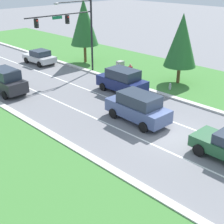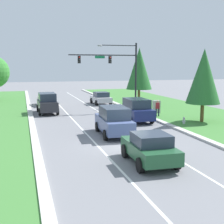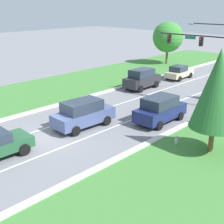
# 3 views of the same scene
# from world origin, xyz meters

# --- Properties ---
(ground_plane) EXTENTS (160.00, 160.00, 0.00)m
(ground_plane) POSITION_xyz_m (0.00, 0.00, 0.00)
(ground_plane) COLOR slate
(curb_strip_right) EXTENTS (0.50, 90.00, 0.15)m
(curb_strip_right) POSITION_xyz_m (5.65, 0.00, 0.07)
(curb_strip_right) COLOR beige
(curb_strip_right) RESTS_ON ground_plane
(curb_strip_left) EXTENTS (0.50, 90.00, 0.15)m
(curb_strip_left) POSITION_xyz_m (-5.65, 0.00, 0.07)
(curb_strip_left) COLOR beige
(curb_strip_left) RESTS_ON ground_plane
(grass_verge_right) EXTENTS (10.00, 90.00, 0.08)m
(grass_verge_right) POSITION_xyz_m (10.90, 0.00, 0.04)
(grass_verge_right) COLOR #427F38
(grass_verge_right) RESTS_ON ground_plane
(lane_stripe_inner_left) EXTENTS (0.14, 81.00, 0.01)m
(lane_stripe_inner_left) POSITION_xyz_m (-1.80, 0.00, 0.00)
(lane_stripe_inner_left) COLOR white
(lane_stripe_inner_left) RESTS_ON ground_plane
(lane_stripe_inner_right) EXTENTS (0.14, 81.00, 0.01)m
(lane_stripe_inner_right) POSITION_xyz_m (1.80, 0.00, 0.00)
(lane_stripe_inner_right) COLOR white
(lane_stripe_inner_right) RESTS_ON ground_plane
(traffic_signal_mast) EXTENTS (7.75, 0.41, 7.62)m
(traffic_signal_mast) POSITION_xyz_m (3.92, 14.73, 5.09)
(traffic_signal_mast) COLOR black
(traffic_signal_mast) RESTS_ON ground_plane
(slate_blue_suv) EXTENTS (2.34, 5.00, 2.13)m
(slate_blue_suv) POSITION_xyz_m (0.10, 2.97, 1.09)
(slate_blue_suv) COLOR #475684
(slate_blue_suv) RESTS_ON ground_plane
(charcoal_suv) EXTENTS (2.13, 4.66, 2.20)m
(charcoal_suv) POSITION_xyz_m (-3.82, 15.06, 1.13)
(charcoal_suv) COLOR #28282D
(charcoal_suv) RESTS_ON ground_plane
(navy_suv) EXTENTS (2.22, 4.69, 2.11)m
(navy_suv) POSITION_xyz_m (3.70, 7.94, 1.07)
(navy_suv) COLOR navy
(navy_suv) RESTS_ON ground_plane
(champagne_sedan) EXTENTS (2.08, 4.43, 1.66)m
(champagne_sedan) POSITION_xyz_m (-3.46, 22.07, 0.83)
(champagne_sedan) COLOR beige
(champagne_sedan) RESTS_ON ground_plane
(pedestrian) EXTENTS (0.42, 0.31, 1.69)m
(pedestrian) POSITION_xyz_m (6.60, 9.60, 0.94)
(pedestrian) COLOR #232842
(pedestrian) RESTS_ON ground_plane
(fire_hydrant) EXTENTS (0.34, 0.20, 0.70)m
(fire_hydrant) POSITION_xyz_m (7.08, 5.10, 0.34)
(fire_hydrant) COLOR #B7B7BC
(fire_hydrant) RESTS_ON ground_plane
(oak_near_left_tree) EXTENTS (4.63, 4.63, 6.47)m
(oak_near_left_tree) POSITION_xyz_m (-10.31, 29.35, 4.15)
(oak_near_left_tree) COLOR brown
(oak_near_left_tree) RESTS_ON ground_plane
(conifer_far_right_tree) EXTENTS (3.04, 3.04, 6.61)m
(conifer_far_right_tree) POSITION_xyz_m (9.23, 5.72, 4.17)
(conifer_far_right_tree) COLOR brown
(conifer_far_right_tree) RESTS_ON ground_plane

